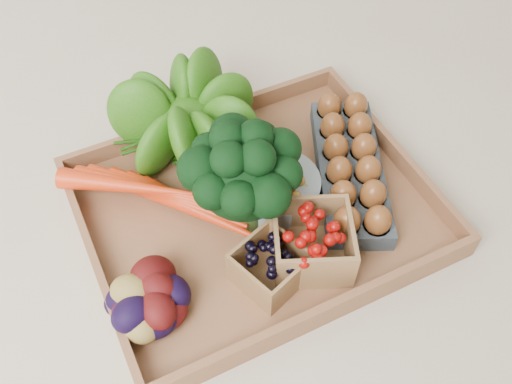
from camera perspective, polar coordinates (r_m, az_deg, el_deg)
name	(u,v)px	position (r m, az deg, el deg)	size (l,w,h in m)	color
ground	(256,214)	(0.96, 0.00, -2.21)	(4.00, 4.00, 0.00)	beige
tray	(256,211)	(0.95, 0.00, -1.95)	(0.55, 0.45, 0.01)	brown
carrots	(172,197)	(0.94, -8.40, -0.54)	(0.24, 0.17, 0.06)	red
lettuce	(185,111)	(0.99, -7.09, 8.03)	(0.17, 0.17, 0.17)	#1A460B
broccoli	(244,192)	(0.88, -1.26, -0.05)	(0.19, 0.19, 0.15)	black
cherry_bowl	(276,188)	(0.95, 2.00, 0.42)	(0.15, 0.15, 0.04)	#8C9EA5
egg_carton	(349,171)	(0.99, 9.32, 2.12)	(0.11, 0.30, 0.04)	#384147
potatoes	(144,300)	(0.82, -11.11, -10.53)	(0.16, 0.16, 0.09)	#3D090A
punnet_blackberry	(270,266)	(0.85, 1.41, -7.45)	(0.09, 0.09, 0.06)	black
punnet_raspberry	(312,242)	(0.87, 5.63, -4.99)	(0.12, 0.12, 0.08)	#7D0805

